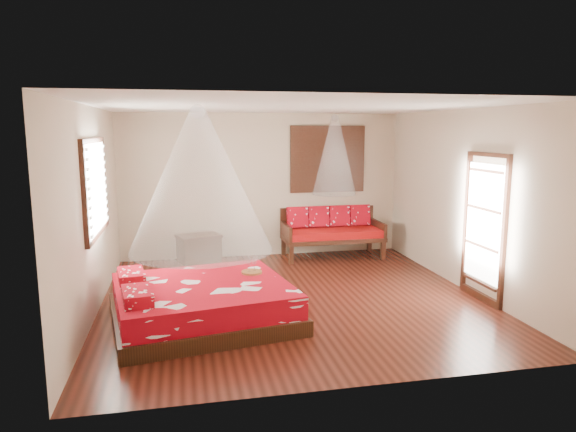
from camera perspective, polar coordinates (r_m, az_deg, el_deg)
The scene contains 10 objects.
room at distance 7.42m, azimuth 0.50°, elevation 1.20°, with size 5.54×5.54×2.84m.
bed at distance 6.88m, azimuth -9.59°, elevation -9.46°, with size 2.55×2.38×0.65m.
daybed at distance 10.17m, azimuth 4.84°, elevation -1.56°, with size 1.94×0.86×0.98m.
storage_chest at distance 9.87m, azimuth -9.86°, elevation -3.54°, with size 0.90×0.76×0.52m.
shutter_panel at distance 10.31m, azimuth 4.43°, elevation 6.32°, with size 1.52×0.06×1.32m.
window_left at distance 7.50m, azimuth -20.55°, elevation 2.99°, with size 0.10×1.74×1.34m.
glazed_door at distance 7.97m, azimuth 20.94°, elevation -1.27°, with size 0.08×1.02×2.16m.
wine_tray at distance 7.21m, azimuth -4.06°, elevation -5.87°, with size 0.29×0.29×0.23m.
mosquito_net_main at distance 6.54m, azimuth -9.78°, elevation 3.91°, with size 1.82×1.82×1.80m, color white.
mosquito_net_daybed at distance 9.86m, azimuth 5.19°, elevation 6.74°, with size 0.84×0.84×1.50m, color white.
Camera 1 is at (-1.56, -7.17, 2.48)m, focal length 32.00 mm.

